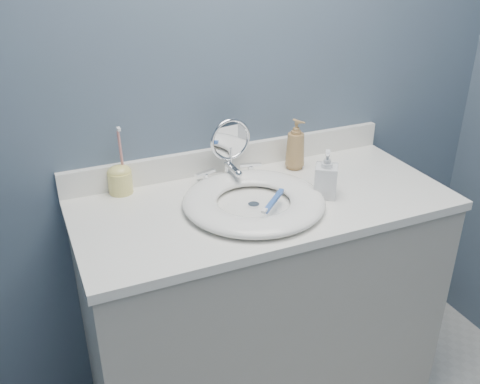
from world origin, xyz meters
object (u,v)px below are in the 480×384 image
makeup_mirror (230,147)px  soap_bottle_amber (296,144)px  soap_bottle_clear (326,174)px  toothbrush_holder (120,178)px

makeup_mirror → soap_bottle_amber: makeup_mirror is taller
soap_bottle_amber → soap_bottle_clear: soap_bottle_amber is taller
soap_bottle_clear → soap_bottle_amber: bearing=120.4°
makeup_mirror → toothbrush_holder: bearing=168.6°
makeup_mirror → soap_bottle_clear: bearing=-50.7°
soap_bottle_amber → toothbrush_holder: size_ratio=0.81×
soap_bottle_amber → soap_bottle_clear: bearing=-115.8°
soap_bottle_amber → toothbrush_holder: toothbrush_holder is taller
soap_bottle_clear → toothbrush_holder: toothbrush_holder is taller
makeup_mirror → soap_bottle_amber: size_ratio=1.20×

